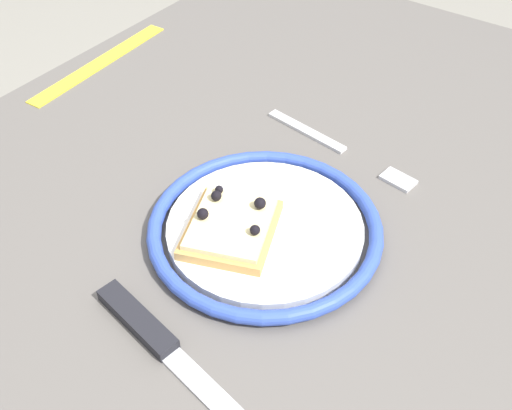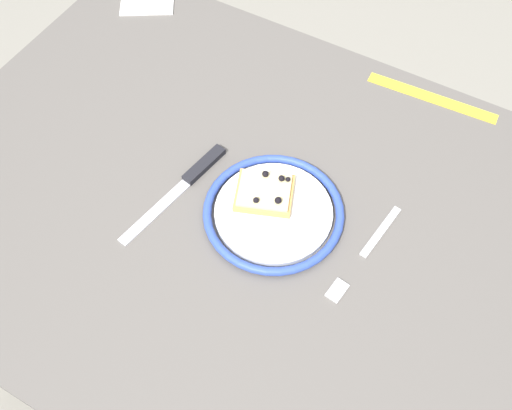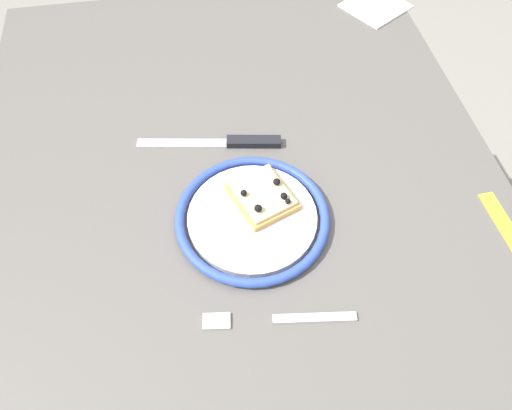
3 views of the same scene
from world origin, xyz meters
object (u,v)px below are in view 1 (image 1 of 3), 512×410
Objects in this scene: pizza_slice_near at (234,224)px; fork at (339,148)px; dining_table at (255,312)px; measuring_tape at (100,63)px; plate at (265,228)px; knife at (161,343)px.

fork is at bearing 176.11° from pizza_slice_near.
pizza_slice_near is (-0.00, -0.03, 0.11)m from dining_table.
fork is (-0.18, 0.01, -0.02)m from pizza_slice_near.
pizza_slice_near is 0.57× the size of fork.
pizza_slice_near is 0.18m from fork.
fork is 0.82× the size of measuring_tape.
pizza_slice_near reaches higher than plate.
pizza_slice_near is at bearing -169.23° from knife.
pizza_slice_near reaches higher than fork.
pizza_slice_near is at bearing -40.73° from plate.
pizza_slice_near is at bearing -3.89° from fork.
dining_table is 0.21m from fork.
plate is at bearing 66.99° from measuring_tape.
dining_table is 4.93× the size of knife.
measuring_tape is at bearing -86.23° from fork.
plate is 0.93× the size of measuring_tape.
plate is 1.14× the size of fork.
fork is (-0.31, -0.01, -0.00)m from knife.
measuring_tape is (-0.16, -0.35, -0.02)m from pizza_slice_near.
knife is at bearing 10.77° from pizza_slice_near.
knife reaches higher than fork.
dining_table is at bearing 63.72° from measuring_tape.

